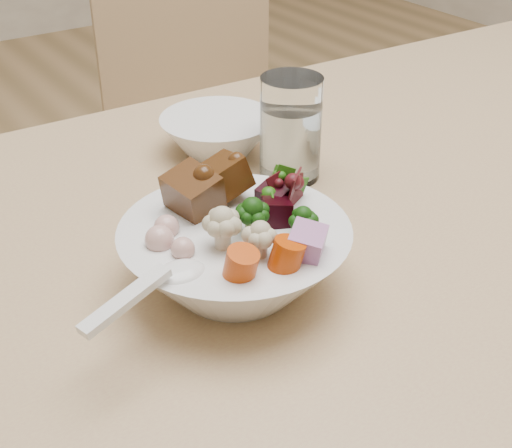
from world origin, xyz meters
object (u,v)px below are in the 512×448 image
water_glass (290,132)px  food_bowl (236,252)px  dining_table (396,223)px  side_bowl (218,135)px  chair_far (202,136)px

water_glass → food_bowl: bearing=-139.0°
dining_table → side_bowl: bearing=131.1°
dining_table → water_glass: size_ratio=11.20×
dining_table → side_bowl: (-0.16, 0.19, 0.10)m
food_bowl → water_glass: bearing=41.0°
water_glass → side_bowl: (-0.04, 0.11, -0.03)m
dining_table → chair_far: chair_far is taller
dining_table → chair_far: 0.69m
water_glass → side_bowl: size_ratio=0.85×
food_bowl → chair_far: bearing=62.7°
side_bowl → food_bowl: bearing=-117.9°
water_glass → side_bowl: bearing=110.6°
water_glass → chair_far: bearing=71.1°
chair_far → food_bowl: (-0.38, -0.75, 0.26)m
dining_table → food_bowl: size_ratio=6.51×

